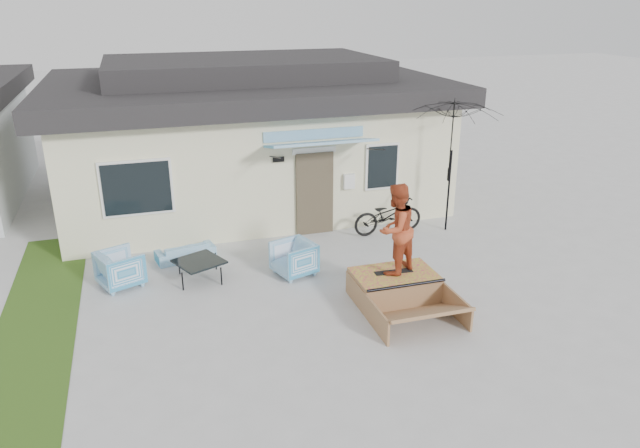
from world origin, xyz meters
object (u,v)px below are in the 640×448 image
object	(u,v)px
skate_ramp	(394,286)
skateboard	(394,271)
bicycle	(388,211)
patio_umbrella	(451,164)
armchair_left	(120,267)
coffee_table	(200,270)
skater	(396,228)
armchair_right	(294,257)
loveseat	(185,249)

from	to	relation	value
skate_ramp	skateboard	xyz separation A→B (m)	(0.00, 0.05, 0.29)
bicycle	patio_umbrella	distance (m)	1.94
armchair_left	skate_ramp	xyz separation A→B (m)	(5.18, -2.22, -0.15)
coffee_table	skater	xyz separation A→B (m)	(3.59, -1.95, 1.27)
armchair_left	armchair_right	xyz separation A→B (m)	(3.57, -0.57, -0.01)
skater	armchair_left	bearing A→B (deg)	-51.40
armchair_left	bicycle	bearing A→B (deg)	-103.46
skate_ramp	bicycle	bearing A→B (deg)	68.87
loveseat	skater	distance (m)	5.05
loveseat	bicycle	world-z (taller)	bicycle
skateboard	skater	distance (m)	0.93
bicycle	skater	size ratio (longest dim) A/B	1.01
patio_umbrella	skater	bearing A→B (deg)	-133.58
armchair_right	skater	bearing A→B (deg)	27.36
bicycle	coffee_table	bearing A→B (deg)	102.75
coffee_table	bicycle	world-z (taller)	bicycle
coffee_table	skateboard	world-z (taller)	skateboard
bicycle	skater	world-z (taller)	skater
patio_umbrella	skate_ramp	bearing A→B (deg)	-133.07
patio_umbrella	armchair_left	bearing A→B (deg)	-174.32
loveseat	armchair_left	world-z (taller)	armchair_left
patio_umbrella	skateboard	world-z (taller)	patio_umbrella
armchair_left	skateboard	world-z (taller)	armchair_left
loveseat	coffee_table	distance (m)	1.17
loveseat	coffee_table	size ratio (longest dim) A/B	1.49
armchair_left	skate_ramp	bearing A→B (deg)	-135.78
skate_ramp	patio_umbrella	bearing A→B (deg)	47.35
skate_ramp	skater	distance (m)	1.22
armchair_left	skater	size ratio (longest dim) A/B	0.46
loveseat	armchair_right	world-z (taller)	armchair_right
bicycle	skateboard	xyz separation A→B (m)	(-1.29, -3.20, -0.02)
armchair_left	skater	xyz separation A→B (m)	(5.18, -2.17, 1.07)
loveseat	armchair_right	distance (m)	2.64
patio_umbrella	skateboard	xyz separation A→B (m)	(-2.82, -2.96, -1.19)
coffee_table	bicycle	size ratio (longest dim) A/B	0.48
loveseat	skateboard	distance (m)	4.90
patio_umbrella	skate_ramp	size ratio (longest dim) A/B	1.08
loveseat	skateboard	size ratio (longest dim) A/B	1.72
armchair_right	coffee_table	world-z (taller)	armchair_right
loveseat	armchair_left	bearing A→B (deg)	22.69
bicycle	loveseat	bearing A→B (deg)	89.41
coffee_table	skate_ramp	world-z (taller)	skate_ramp
coffee_table	armchair_right	bearing A→B (deg)	-10.09
bicycle	patio_umbrella	xyz separation A→B (m)	(1.53, -0.24, 1.16)
coffee_table	skateboard	xyz separation A→B (m)	(3.59, -1.95, 0.34)
coffee_table	patio_umbrella	xyz separation A→B (m)	(6.41, 1.01, 1.53)
coffee_table	bicycle	xyz separation A→B (m)	(4.88, 1.25, 0.37)
loveseat	armchair_left	size ratio (longest dim) A/B	1.58
armchair_left	bicycle	size ratio (longest dim) A/B	0.46
armchair_right	patio_umbrella	bearing A→B (deg)	89.15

